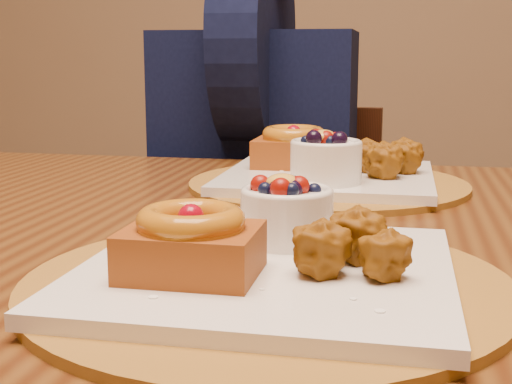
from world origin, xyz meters
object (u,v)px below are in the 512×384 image
Objects in this scene: place_setting_far at (326,169)px; chair_far at (274,290)px; diner at (255,123)px; place_setting_near at (266,261)px; dining_table at (305,292)px.

place_setting_far is 0.46× the size of chair_far.
place_setting_far is 0.50× the size of diner.
dining_table is at bearing 89.49° from place_setting_near.
dining_table is 0.24m from place_setting_far.
diner is (-0.03, -0.04, 0.35)m from chair_far.
dining_table is at bearing -89.81° from diner.
chair_far is at bearing 38.63° from diner.
place_setting_far is at bearing -81.61° from diner.
dining_table is 4.21× the size of place_setting_far.
dining_table is 1.94× the size of chair_far.
dining_table is at bearing -89.25° from place_setting_far.
place_setting_near is at bearing -94.27° from diner.
place_setting_near reaches higher than chair_far.
diner reaches higher than chair_far.
diner is (-0.18, 0.81, 0.03)m from place_setting_near.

